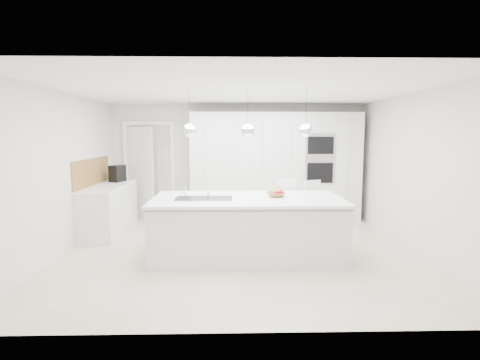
{
  "coord_description": "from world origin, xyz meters",
  "views": [
    {
      "loc": [
        -0.14,
        -5.79,
        1.84
      ],
      "look_at": [
        0.0,
        0.3,
        1.1
      ],
      "focal_mm": 28.0,
      "sensor_mm": 36.0,
      "label": 1
    }
  ],
  "objects_px": {
    "fruit_bowl": "(276,194)",
    "espresso_machine": "(117,173)",
    "island_base": "(248,229)",
    "bar_stool_right": "(313,211)",
    "bar_stool_left": "(287,211)"
  },
  "relations": [
    {
      "from": "fruit_bowl",
      "to": "espresso_machine",
      "type": "xyz_separation_m",
      "value": [
        -2.97,
        1.91,
        0.13
      ]
    },
    {
      "from": "fruit_bowl",
      "to": "espresso_machine",
      "type": "height_order",
      "value": "espresso_machine"
    },
    {
      "from": "island_base",
      "to": "espresso_machine",
      "type": "distance_m",
      "value": 3.3
    },
    {
      "from": "espresso_machine",
      "to": "bar_stool_right",
      "type": "height_order",
      "value": "espresso_machine"
    },
    {
      "from": "espresso_machine",
      "to": "bar_stool_left",
      "type": "xyz_separation_m",
      "value": [
        3.25,
        -1.2,
        -0.54
      ]
    },
    {
      "from": "fruit_bowl",
      "to": "bar_stool_left",
      "type": "height_order",
      "value": "bar_stool_left"
    },
    {
      "from": "fruit_bowl",
      "to": "espresso_machine",
      "type": "bearing_deg",
      "value": 147.25
    },
    {
      "from": "espresso_machine",
      "to": "island_base",
      "type": "bearing_deg",
      "value": -17.98
    },
    {
      "from": "espresso_machine",
      "to": "bar_stool_left",
      "type": "relative_size",
      "value": 0.32
    },
    {
      "from": "island_base",
      "to": "espresso_machine",
      "type": "xyz_separation_m",
      "value": [
        -2.53,
        2.03,
        0.64
      ]
    },
    {
      "from": "bar_stool_left",
      "to": "fruit_bowl",
      "type": "bearing_deg",
      "value": -104.75
    },
    {
      "from": "bar_stool_right",
      "to": "bar_stool_left",
      "type": "bearing_deg",
      "value": 165.9
    },
    {
      "from": "espresso_machine",
      "to": "bar_stool_right",
      "type": "bearing_deg",
      "value": 3.91
    },
    {
      "from": "fruit_bowl",
      "to": "bar_stool_left",
      "type": "bearing_deg",
      "value": 68.75
    },
    {
      "from": "island_base",
      "to": "bar_stool_left",
      "type": "distance_m",
      "value": 1.1
    }
  ]
}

